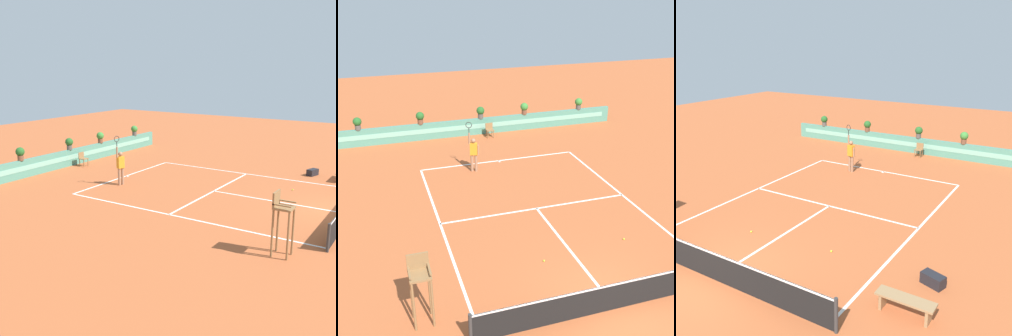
{
  "view_description": "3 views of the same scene",
  "coord_description": "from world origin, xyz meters",
  "views": [
    {
      "loc": [
        -18.47,
        -2.73,
        6.02
      ],
      "look_at": [
        -0.63,
        8.69,
        1.0
      ],
      "focal_mm": 46.32,
      "sensor_mm": 36.0,
      "label": 1
    },
    {
      "loc": [
        -6.25,
        -8.76,
        9.04
      ],
      "look_at": [
        -0.63,
        8.69,
        1.0
      ],
      "focal_mm": 47.12,
      "sensor_mm": 36.0,
      "label": 2
    },
    {
      "loc": [
        8.65,
        -6.64,
        6.83
      ],
      "look_at": [
        -0.63,
        8.69,
        1.0
      ],
      "focal_mm": 41.74,
      "sensor_mm": 36.0,
      "label": 3
    }
  ],
  "objects": [
    {
      "name": "tennis_ball_near_baseline",
      "position": [
        -1.14,
        2.82,
        0.03
      ],
      "size": [
        0.07,
        0.07,
        0.07
      ],
      "primitive_type": "sphere",
      "color": "#CCE033",
      "rests_on": "ground"
    },
    {
      "name": "potted_plant_left",
      "position": [
        -3.44,
        16.39,
        1.41
      ],
      "size": [
        0.48,
        0.48,
        0.72
      ],
      "color": "brown",
      "rests_on": "back_wall_barrier"
    },
    {
      "name": "ground_plane",
      "position": [
        0.0,
        6.0,
        0.0
      ],
      "size": [
        60.0,
        60.0,
        0.0
      ],
      "primitive_type": "plane",
      "color": "#B2562D"
    },
    {
      "name": "ball_kid_chair",
      "position": [
        0.58,
        15.66,
        0.48
      ],
      "size": [
        0.44,
        0.44,
        0.85
      ],
      "color": "olive",
      "rests_on": "ground"
    },
    {
      "name": "back_wall_barrier",
      "position": [
        0.0,
        16.39,
        0.5
      ],
      "size": [
        18.0,
        0.21,
        1.0
      ],
      "color": "#4C8E7A",
      "rests_on": "ground"
    },
    {
      "name": "gear_bag",
      "position": [
        5.78,
        3.14,
        0.18
      ],
      "size": [
        0.78,
        0.56,
        0.36
      ],
      "primitive_type": "cube",
      "rotation": [
        0.0,
        0.0,
        -0.31
      ],
      "color": "black",
      "rests_on": "ground"
    },
    {
      "name": "potted_plant_centre",
      "position": [
        0.22,
        16.39,
        1.41
      ],
      "size": [
        0.48,
        0.48,
        0.72
      ],
      "color": "#514C47",
      "rests_on": "back_wall_barrier"
    },
    {
      "name": "umpire_chair",
      "position": [
        -5.49,
        1.26,
        1.34
      ],
      "size": [
        0.6,
        0.6,
        2.14
      ],
      "color": "olive",
      "rests_on": "ground"
    },
    {
      "name": "potted_plant_right",
      "position": [
        3.06,
        16.39,
        1.41
      ],
      "size": [
        0.48,
        0.48,
        0.72
      ],
      "color": "brown",
      "rests_on": "back_wall_barrier"
    },
    {
      "name": "potted_plant_far_right",
      "position": [
        6.83,
        16.39,
        1.41
      ],
      "size": [
        0.48,
        0.48,
        0.72
      ],
      "color": "#514C47",
      "rests_on": "back_wall_barrier"
    },
    {
      "name": "court_lines",
      "position": [
        0.0,
        6.72,
        0.0
      ],
      "size": [
        8.32,
        11.94,
        0.01
      ],
      "color": "white",
      "rests_on": "ground"
    },
    {
      "name": "tennis_player",
      "position": [
        -1.57,
        10.97,
        1.05
      ],
      "size": [
        0.6,
        0.32,
        2.58
      ],
      "color": "#9E7051",
      "rests_on": "ground"
    },
    {
      "name": "tennis_ball_mid_court",
      "position": [
        2.21,
        3.17,
        0.03
      ],
      "size": [
        0.07,
        0.07,
        0.07
      ],
      "primitive_type": "sphere",
      "color": "#CCE033",
      "rests_on": "ground"
    }
  ]
}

